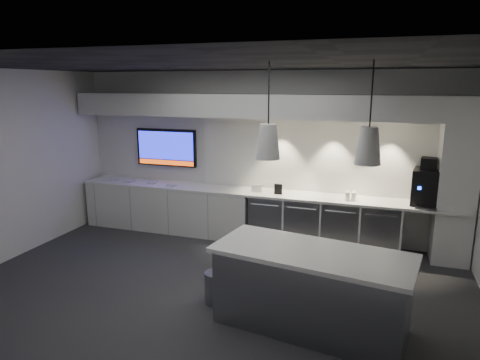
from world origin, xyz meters
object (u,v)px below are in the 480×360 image
(island, at_px, (311,289))
(coffee_machine, at_px, (427,186))
(bin, at_px, (216,287))
(wall_tv, at_px, (166,148))

(island, height_order, coffee_machine, coffee_machine)
(bin, bearing_deg, coffee_machine, 42.48)
(wall_tv, distance_m, bin, 3.62)
(wall_tv, bearing_deg, bin, -52.00)
(wall_tv, height_order, island, wall_tv)
(island, bearing_deg, wall_tv, 148.51)
(island, distance_m, coffee_machine, 3.03)
(island, height_order, bin, island)
(island, relative_size, coffee_machine, 3.11)
(wall_tv, bearing_deg, island, -40.63)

